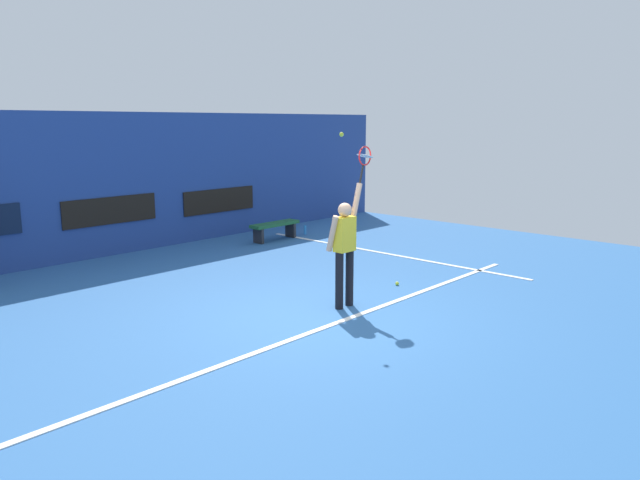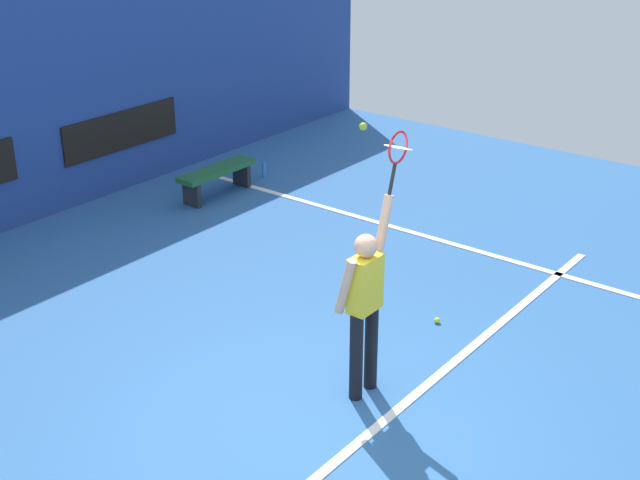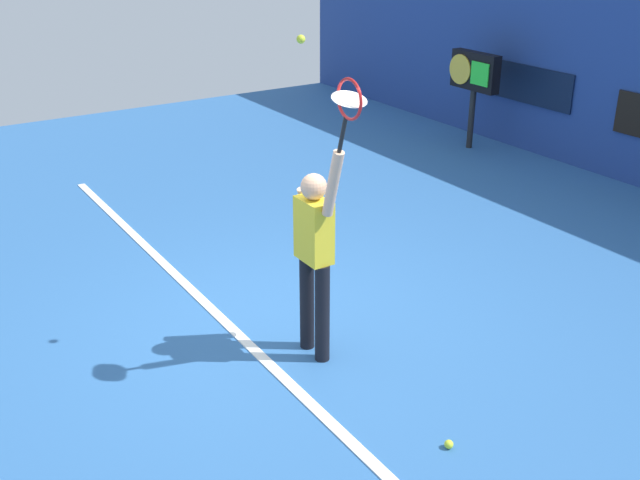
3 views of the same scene
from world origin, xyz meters
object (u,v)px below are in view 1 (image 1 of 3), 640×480
at_px(tennis_player, 345,245).
at_px(water_bottle, 305,230).
at_px(tennis_ball, 342,134).
at_px(spare_ball, 397,284).
at_px(court_bench, 275,227).
at_px(tennis_racket, 365,158).

bearing_deg(tennis_player, water_bottle, 49.80).
distance_m(tennis_player, tennis_ball, 1.74).
bearing_deg(tennis_ball, spare_ball, 5.26).
bearing_deg(court_bench, spare_ball, -106.42).
height_order(tennis_player, water_bottle, tennis_player).
xyz_separation_m(court_bench, water_bottle, (1.09, 0.00, -0.22)).
distance_m(tennis_racket, tennis_ball, 0.71).
bearing_deg(water_bottle, tennis_ball, -130.89).
relative_size(tennis_player, spare_ball, 29.12).
xyz_separation_m(tennis_player, tennis_ball, (-0.13, -0.04, 1.73)).
height_order(tennis_player, court_bench, tennis_player).
relative_size(court_bench, water_bottle, 5.83).
bearing_deg(water_bottle, court_bench, 180.00).
xyz_separation_m(tennis_ball, court_bench, (3.17, 4.92, -2.40)).
distance_m(tennis_player, court_bench, 5.79).
bearing_deg(court_bench, tennis_player, -121.90).
height_order(tennis_player, tennis_racket, tennis_racket).
height_order(tennis_racket, water_bottle, tennis_racket).
bearing_deg(court_bench, tennis_ball, -122.82).
relative_size(tennis_player, tennis_racket, 3.16).
bearing_deg(court_bench, tennis_racket, -117.75).
height_order(court_bench, spare_ball, court_bench).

